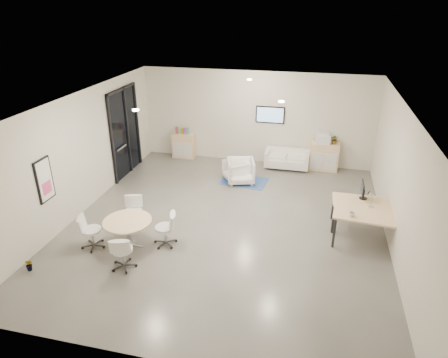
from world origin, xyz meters
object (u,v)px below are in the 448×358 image
Objects in this scene: sideboard_left at (184,146)px; armchair_left at (236,170)px; sideboard_right at (324,156)px; round_table at (128,224)px; desk_front at (366,218)px; loveseat at (287,160)px; desk_rear at (363,204)px; armchair_right at (241,170)px.

sideboard_left reaches higher than armchair_left.
sideboard_left is at bearing 179.72° from sideboard_right.
sideboard_left is 0.80× the size of round_table.
sideboard_right is at bearing -0.28° from sideboard_left.
round_table is (-4.43, -5.78, 0.12)m from sideboard_right.
desk_front is 5.59m from round_table.
round_table is at bearing -161.03° from desk_front.
round_table reaches higher than loveseat.
desk_rear reaches higher than round_table.
sideboard_right is 7.28m from round_table.
armchair_right is at bearing -34.34° from sideboard_left.
desk_rear is at bearing 96.24° from desk_front.
sideboard_right is 1.24m from loveseat.
armchair_left is at bearing -150.48° from sideboard_right.
desk_rear is 0.95× the size of desk_front.
armchair_right reaches higher than desk_rear.
armchair_right is (-1.32, -1.54, 0.12)m from loveseat.
desk_rear is (5.97, -3.72, 0.25)m from sideboard_left.
desk_front is (0.02, -0.71, 0.01)m from desk_rear.
desk_rear reaches higher than loveseat.
desk_rear is 5.78m from round_table.
desk_rear is 0.71m from desk_front.
desk_rear is at bearing 21.06° from round_table.
sideboard_left is 7.45m from desk_front.
loveseat is at bearing 96.53° from armchair_left.
sideboard_right is (5.00, -0.02, 0.03)m from sideboard_left.
sideboard_left reaches higher than loveseat.
loveseat is at bearing 122.04° from desk_front.
desk_front is at bearing 15.03° from armchair_left.
round_table is at bearing -84.40° from sideboard_left.
armchair_left is 0.65× the size of round_table.
desk_front is at bearing 14.14° from round_table.
sideboard_right reaches higher than desk_rear.
armchair_right reaches higher than armchair_left.
desk_front is (0.98, -4.41, 0.23)m from sideboard_right.
desk_front is (3.53, -2.76, 0.29)m from armchair_right.
armchair_right reaches higher than round_table.
armchair_right is 0.54× the size of desk_front.
sideboard_left is 0.60× the size of desk_rear.
loveseat is 2.03m from armchair_right.
desk_rear reaches higher than armchair_left.
round_table is at bearing -130.64° from armchair_right.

